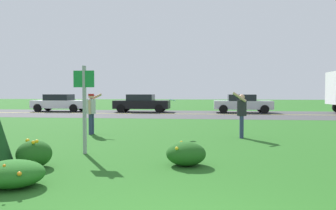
# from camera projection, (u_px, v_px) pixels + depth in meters

# --- Properties ---
(ground_plane) EXTENTS (120.00, 120.00, 0.00)m
(ground_plane) POSITION_uv_depth(u_px,v_px,m) (199.00, 131.00, 13.95)
(ground_plane) COLOR #26601E
(highway_strip) EXTENTS (120.00, 9.18, 0.01)m
(highway_strip) POSITION_uv_depth(u_px,v_px,m) (203.00, 114.00, 24.60)
(highway_strip) COLOR #424244
(highway_strip) RESTS_ON ground
(highway_center_stripe) EXTENTS (120.00, 0.16, 0.00)m
(highway_center_stripe) POSITION_uv_depth(u_px,v_px,m) (203.00, 114.00, 24.60)
(highway_center_stripe) COLOR yellow
(highway_center_stripe) RESTS_ON ground
(daylily_clump_mid_left) EXTENTS (0.75, 0.76, 0.65)m
(daylily_clump_mid_left) POSITION_uv_depth(u_px,v_px,m) (34.00, 154.00, 7.21)
(daylily_clump_mid_left) COLOR #1E5619
(daylily_clump_mid_left) RESTS_ON ground
(daylily_clump_front_right) EXTENTS (1.09, 1.03, 0.49)m
(daylily_clump_front_right) POSITION_uv_depth(u_px,v_px,m) (13.00, 174.00, 5.73)
(daylily_clump_front_right) COLOR #23661E
(daylily_clump_front_right) RESTS_ON ground
(daylily_clump_mid_right) EXTENTS (0.89, 0.83, 0.54)m
(daylily_clump_mid_right) POSITION_uv_depth(u_px,v_px,m) (186.00, 154.00, 7.40)
(daylily_clump_mid_right) COLOR #1E5619
(daylily_clump_mid_right) RESTS_ON ground
(sign_post_near_path) EXTENTS (0.56, 0.10, 2.34)m
(sign_post_near_path) POSITION_uv_depth(u_px,v_px,m) (84.00, 100.00, 8.77)
(sign_post_near_path) COLOR #93969B
(sign_post_near_path) RESTS_ON ground
(person_thrower_red_cap_gray_shirt) EXTENTS (0.54, 0.50, 1.60)m
(person_thrower_red_cap_gray_shirt) POSITION_uv_depth(u_px,v_px,m) (91.00, 110.00, 12.86)
(person_thrower_red_cap_gray_shirt) COLOR #B2B2B7
(person_thrower_red_cap_gray_shirt) RESTS_ON ground
(person_catcher_dark_shirt) EXTENTS (0.52, 0.50, 1.65)m
(person_catcher_dark_shirt) POSITION_uv_depth(u_px,v_px,m) (242.00, 112.00, 11.82)
(person_catcher_dark_shirt) COLOR #232328
(person_catcher_dark_shirt) RESTS_ON ground
(frisbee_pale_blue) EXTENTS (0.25, 0.25, 0.11)m
(frisbee_pale_blue) POSITION_uv_depth(u_px,v_px,m) (172.00, 100.00, 12.40)
(frisbee_pale_blue) COLOR #ADD6E5
(car_white_leftmost) EXTENTS (4.50, 2.00, 1.45)m
(car_white_leftmost) POSITION_uv_depth(u_px,v_px,m) (60.00, 103.00, 28.05)
(car_white_leftmost) COLOR silver
(car_white_leftmost) RESTS_ON ground
(car_black_center_left) EXTENTS (4.50, 2.00, 1.45)m
(car_black_center_left) POSITION_uv_depth(u_px,v_px,m) (142.00, 103.00, 27.21)
(car_black_center_left) COLOR black
(car_black_center_left) RESTS_ON ground
(car_silver_center_right) EXTENTS (4.50, 2.00, 1.45)m
(car_silver_center_right) POSITION_uv_depth(u_px,v_px,m) (242.00, 103.00, 26.25)
(car_silver_center_right) COLOR #B7BABF
(car_silver_center_right) RESTS_ON ground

